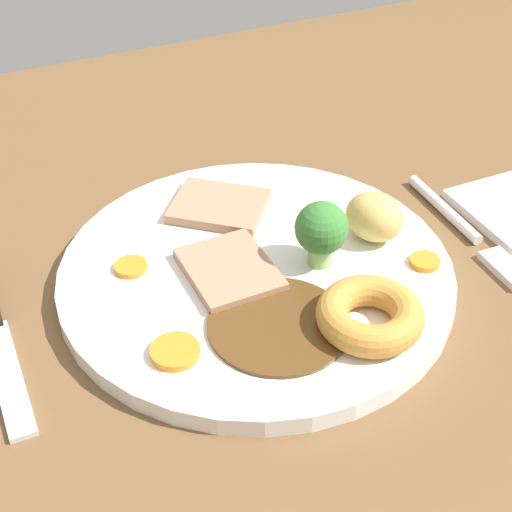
{
  "coord_description": "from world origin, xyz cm",
  "views": [
    {
      "loc": [
        20.22,
        41.15,
        40.35
      ],
      "look_at": [
        2.06,
        1.55,
        6.0
      ],
      "focal_mm": 54.46,
      "sensor_mm": 36.0,
      "label": 1
    }
  ],
  "objects_px": {
    "dinner_plate": "(256,274)",
    "broccoli_floret": "(321,230)",
    "carrot_coin_front": "(175,352)",
    "carrot_coin_side": "(131,267)",
    "carrot_coin_back": "(425,261)",
    "meat_slice_main": "(229,270)",
    "roast_potato_left": "(375,217)",
    "yorkshire_pudding": "(370,315)",
    "meat_slice_under": "(219,206)",
    "fork": "(468,232)"
  },
  "relations": [
    {
      "from": "meat_slice_main",
      "to": "broccoli_floret",
      "type": "xyz_separation_m",
      "value": [
        -0.06,
        0.01,
        0.03
      ]
    },
    {
      "from": "roast_potato_left",
      "to": "fork",
      "type": "bearing_deg",
      "value": 169.4
    },
    {
      "from": "meat_slice_main",
      "to": "roast_potato_left",
      "type": "bearing_deg",
      "value": 178.01
    },
    {
      "from": "roast_potato_left",
      "to": "meat_slice_main",
      "type": "bearing_deg",
      "value": -1.99
    },
    {
      "from": "meat_slice_under",
      "to": "carrot_coin_front",
      "type": "bearing_deg",
      "value": 57.59
    },
    {
      "from": "roast_potato_left",
      "to": "fork",
      "type": "height_order",
      "value": "roast_potato_left"
    },
    {
      "from": "carrot_coin_back",
      "to": "broccoli_floret",
      "type": "distance_m",
      "value": 0.08
    },
    {
      "from": "meat_slice_main",
      "to": "broccoli_floret",
      "type": "relative_size",
      "value": 1.44
    },
    {
      "from": "dinner_plate",
      "to": "carrot_coin_side",
      "type": "xyz_separation_m",
      "value": [
        0.08,
        -0.04,
        0.01
      ]
    },
    {
      "from": "carrot_coin_back",
      "to": "meat_slice_main",
      "type": "bearing_deg",
      "value": -19.76
    },
    {
      "from": "dinner_plate",
      "to": "carrot_coin_back",
      "type": "bearing_deg",
      "value": 156.97
    },
    {
      "from": "carrot_coin_front",
      "to": "roast_potato_left",
      "type": "bearing_deg",
      "value": -162.93
    },
    {
      "from": "fork",
      "to": "carrot_coin_front",
      "type": "bearing_deg",
      "value": -79.58
    },
    {
      "from": "roast_potato_left",
      "to": "broccoli_floret",
      "type": "bearing_deg",
      "value": 11.73
    },
    {
      "from": "dinner_plate",
      "to": "fork",
      "type": "xyz_separation_m",
      "value": [
        -0.18,
        0.02,
        -0.0
      ]
    },
    {
      "from": "meat_slice_under",
      "to": "carrot_coin_front",
      "type": "relative_size",
      "value": 2.23
    },
    {
      "from": "roast_potato_left",
      "to": "meat_slice_under",
      "type": "bearing_deg",
      "value": -41.33
    },
    {
      "from": "carrot_coin_side",
      "to": "meat_slice_main",
      "type": "bearing_deg",
      "value": 150.5
    },
    {
      "from": "carrot_coin_front",
      "to": "carrot_coin_side",
      "type": "bearing_deg",
      "value": -90.26
    },
    {
      "from": "roast_potato_left",
      "to": "fork",
      "type": "distance_m",
      "value": 0.09
    },
    {
      "from": "carrot_coin_front",
      "to": "broccoli_floret",
      "type": "height_order",
      "value": "broccoli_floret"
    },
    {
      "from": "carrot_coin_back",
      "to": "broccoli_floret",
      "type": "xyz_separation_m",
      "value": [
        0.07,
        -0.03,
        0.03
      ]
    },
    {
      "from": "carrot_coin_side",
      "to": "broccoli_floret",
      "type": "xyz_separation_m",
      "value": [
        -0.13,
        0.05,
        0.03
      ]
    },
    {
      "from": "roast_potato_left",
      "to": "carrot_coin_side",
      "type": "relative_size",
      "value": 1.89
    },
    {
      "from": "carrot_coin_side",
      "to": "meat_slice_under",
      "type": "bearing_deg",
      "value": -153.93
    },
    {
      "from": "carrot_coin_side",
      "to": "carrot_coin_back",
      "type": "bearing_deg",
      "value": 156.98
    },
    {
      "from": "dinner_plate",
      "to": "carrot_coin_front",
      "type": "height_order",
      "value": "carrot_coin_front"
    },
    {
      "from": "carrot_coin_front",
      "to": "carrot_coin_side",
      "type": "distance_m",
      "value": 0.09
    },
    {
      "from": "carrot_coin_front",
      "to": "carrot_coin_back",
      "type": "height_order",
      "value": "same"
    },
    {
      "from": "roast_potato_left",
      "to": "broccoli_floret",
      "type": "height_order",
      "value": "broccoli_floret"
    },
    {
      "from": "roast_potato_left",
      "to": "carrot_coin_side",
      "type": "bearing_deg",
      "value": -12.38
    },
    {
      "from": "yorkshire_pudding",
      "to": "broccoli_floret",
      "type": "xyz_separation_m",
      "value": [
        -0.0,
        -0.07,
        0.02
      ]
    },
    {
      "from": "roast_potato_left",
      "to": "yorkshire_pudding",
      "type": "bearing_deg",
      "value": 57.11
    },
    {
      "from": "yorkshire_pudding",
      "to": "carrot_coin_side",
      "type": "height_order",
      "value": "yorkshire_pudding"
    },
    {
      "from": "roast_potato_left",
      "to": "carrot_coin_front",
      "type": "bearing_deg",
      "value": 17.07
    },
    {
      "from": "meat_slice_main",
      "to": "carrot_coin_front",
      "type": "height_order",
      "value": "meat_slice_main"
    },
    {
      "from": "carrot_coin_back",
      "to": "broccoli_floret",
      "type": "bearing_deg",
      "value": -25.82
    },
    {
      "from": "meat_slice_under",
      "to": "roast_potato_left",
      "type": "bearing_deg",
      "value": 138.67
    },
    {
      "from": "roast_potato_left",
      "to": "broccoli_floret",
      "type": "distance_m",
      "value": 0.05
    },
    {
      "from": "meat_slice_main",
      "to": "carrot_coin_back",
      "type": "height_order",
      "value": "meat_slice_main"
    },
    {
      "from": "yorkshire_pudding",
      "to": "meat_slice_main",
      "type": "bearing_deg",
      "value": -55.02
    },
    {
      "from": "dinner_plate",
      "to": "broccoli_floret",
      "type": "distance_m",
      "value": 0.06
    },
    {
      "from": "roast_potato_left",
      "to": "carrot_coin_front",
      "type": "xyz_separation_m",
      "value": [
        0.18,
        0.05,
        -0.02
      ]
    },
    {
      "from": "dinner_plate",
      "to": "carrot_coin_front",
      "type": "distance_m",
      "value": 0.1
    },
    {
      "from": "meat_slice_main",
      "to": "carrot_coin_back",
      "type": "distance_m",
      "value": 0.14
    },
    {
      "from": "yorkshire_pudding",
      "to": "carrot_coin_front",
      "type": "relative_size",
      "value": 2.22
    },
    {
      "from": "carrot_coin_back",
      "to": "fork",
      "type": "height_order",
      "value": "carrot_coin_back"
    },
    {
      "from": "meat_slice_under",
      "to": "roast_potato_left",
      "type": "height_order",
      "value": "roast_potato_left"
    },
    {
      "from": "meat_slice_under",
      "to": "yorkshire_pudding",
      "type": "distance_m",
      "value": 0.17
    },
    {
      "from": "yorkshire_pudding",
      "to": "roast_potato_left",
      "type": "xyz_separation_m",
      "value": [
        -0.05,
        -0.08,
        0.01
      ]
    }
  ]
}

